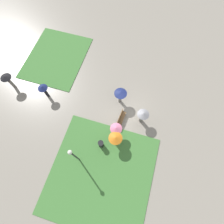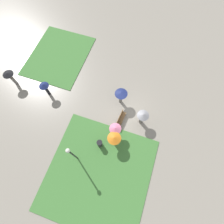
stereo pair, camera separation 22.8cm
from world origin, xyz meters
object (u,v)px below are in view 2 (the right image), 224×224
at_px(lamp_post, 71,153).
at_px(lone_walker_far_path, 45,87).
at_px(trash_bin, 100,144).
at_px(lone_walker_mid_plaza, 10,76).
at_px(crowd_person_grey, 143,116).
at_px(crowd_person_navy, 121,94).
at_px(park_bench, 121,118).
at_px(crowd_person_orange, 114,139).
at_px(crowd_person_pink, 115,129).

xyz_separation_m(lamp_post, lone_walker_far_path, (4.91, 5.18, -1.14)).
distance_m(trash_bin, lone_walker_far_path, 7.41).
bearing_deg(lone_walker_mid_plaza, crowd_person_grey, -179.36).
distance_m(lamp_post, crowd_person_navy, 6.75).
bearing_deg(park_bench, crowd_person_orange, -171.30).
relative_size(crowd_person_pink, lone_walker_far_path, 0.98).
xyz_separation_m(lamp_post, crowd_person_navy, (6.41, -1.84, -1.03)).
distance_m(crowd_person_grey, lone_walker_far_path, 9.45).
xyz_separation_m(park_bench, crowd_person_grey, (0.49, -1.83, 0.87)).
xyz_separation_m(crowd_person_grey, lone_walker_far_path, (-0.11, 9.45, 0.03)).
bearing_deg(lone_walker_mid_plaza, crowd_person_orange, 167.48).
distance_m(park_bench, lone_walker_mid_plaza, 11.41).
distance_m(park_bench, crowd_person_pink, 1.66).
relative_size(park_bench, trash_bin, 1.64).
bearing_deg(crowd_person_grey, crowd_person_orange, 38.49).
bearing_deg(lone_walker_far_path, lamp_post, 47.55).
bearing_deg(trash_bin, crowd_person_pink, -33.45).
xyz_separation_m(park_bench, lone_walker_mid_plaza, (0.37, 11.37, 0.91)).
bearing_deg(crowd_person_grey, lone_walker_far_path, -18.52).
bearing_deg(park_bench, trash_bin, 166.09).
bearing_deg(lone_walker_mid_plaza, crowd_person_pink, 171.25).
relative_size(crowd_person_orange, lone_walker_mid_plaza, 1.00).
bearing_deg(crowd_person_orange, crowd_person_navy, -113.81).
distance_m(trash_bin, crowd_person_navy, 4.81).
bearing_deg(lone_walker_far_path, trash_bin, 65.32).
bearing_deg(crowd_person_orange, lone_walker_far_path, -52.20).
distance_m(lone_walker_far_path, lone_walker_mid_plaza, 3.75).
relative_size(park_bench, crowd_person_pink, 0.89).
relative_size(crowd_person_navy, lone_walker_far_path, 1.01).
bearing_deg(lamp_post, crowd_person_navy, -16.03).
relative_size(crowd_person_grey, lone_walker_far_path, 1.01).
bearing_deg(crowd_person_orange, lamp_post, 8.49).
distance_m(lamp_post, lone_walker_mid_plaza, 10.25).
height_order(park_bench, crowd_person_pink, crowd_person_pink).
bearing_deg(crowd_person_pink, lamp_post, 10.05).
bearing_deg(trash_bin, crowd_person_navy, -4.85).
height_order(crowd_person_pink, lone_walker_far_path, lone_walker_far_path).
xyz_separation_m(lamp_post, crowd_person_grey, (5.02, -4.26, -1.16)).
distance_m(crowd_person_navy, lone_walker_mid_plaza, 10.88).
bearing_deg(crowd_person_navy, lamp_post, -12.59).
xyz_separation_m(park_bench, crowd_person_orange, (-2.21, -0.12, 0.98)).
xyz_separation_m(park_bench, crowd_person_navy, (1.88, 0.60, 1.00)).
bearing_deg(crowd_person_navy, trash_bin, -1.41).
bearing_deg(lone_walker_far_path, crowd_person_grey, 91.67).
xyz_separation_m(lamp_post, crowd_person_orange, (2.33, -2.56, -1.05)).
distance_m(crowd_person_pink, lone_walker_far_path, 7.77).
distance_m(trash_bin, crowd_person_pink, 1.91).
bearing_deg(crowd_person_pink, crowd_person_navy, -123.50).
height_order(lamp_post, trash_bin, lamp_post).
bearing_deg(lamp_post, crowd_person_orange, -47.75).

